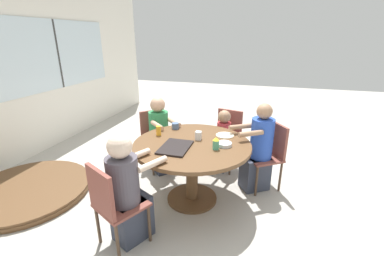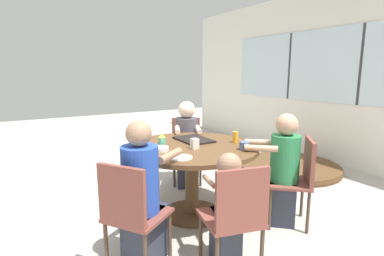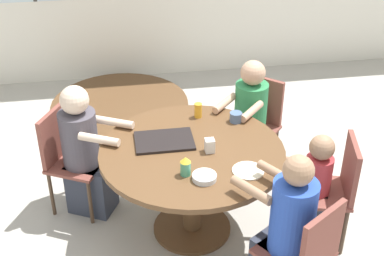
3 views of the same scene
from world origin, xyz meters
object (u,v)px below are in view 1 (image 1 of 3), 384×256
person_woman_green_shirt (259,151)px  bowl_white_shallow (224,144)px  folded_table_stack (28,190)px  coffee_mug (175,126)px  juice_glass (159,131)px  milk_carton_small (198,136)px  person_man_blue_shirt (160,138)px  chair_for_toddler (227,134)px  sippy_cup (216,143)px  chair_for_woman_green_shirt (270,150)px  person_toddler (223,142)px  person_man_teal_shirt (127,193)px  chair_for_man_teal_shirt (112,201)px  chair_for_man_blue_shirt (155,134)px

person_woman_green_shirt → bowl_white_shallow: (-0.46, 0.36, 0.24)m
person_woman_green_shirt → folded_table_stack: bearing=75.5°
coffee_mug → juice_glass: size_ratio=0.86×
folded_table_stack → milk_carton_small: bearing=-74.1°
person_woman_green_shirt → juice_glass: (-0.36, 1.18, 0.28)m
person_woman_green_shirt → bowl_white_shallow: person_woman_green_shirt is taller
milk_carton_small → person_man_blue_shirt: bearing=55.9°
chair_for_toddler → sippy_cup: size_ratio=6.17×
chair_for_woman_green_shirt → folded_table_stack: chair_for_woman_green_shirt is taller
chair_for_woman_green_shirt → person_toddler: person_toddler is taller
person_woman_green_shirt → person_man_blue_shirt: bearing=52.1°
chair_for_woman_green_shirt → bowl_white_shallow: chair_for_woman_green_shirt is taller
person_woman_green_shirt → juice_glass: bearing=73.4°
person_man_blue_shirt → bowl_white_shallow: bearing=103.1°
person_man_teal_shirt → person_toddler: size_ratio=1.22×
person_man_blue_shirt → person_toddler: bearing=149.5°
sippy_cup → chair_for_man_teal_shirt: bearing=137.8°
chair_for_woman_green_shirt → chair_for_toddler: same height
coffee_mug → milk_carton_small: bearing=-126.1°
chair_for_woman_green_shirt → person_woman_green_shirt: size_ratio=0.76×
person_toddler → milk_carton_small: bearing=90.9°
milk_carton_small → bowl_white_shallow: (-0.10, -0.32, -0.03)m
chair_for_woman_green_shirt → chair_for_toddler: size_ratio=1.00×
sippy_cup → chair_for_woman_green_shirt: bearing=-40.8°
milk_carton_small → bowl_white_shallow: milk_carton_small is taller
chair_for_woman_green_shirt → chair_for_man_teal_shirt: same height
person_man_teal_shirt → folded_table_stack: size_ratio=0.74×
chair_for_man_teal_shirt → milk_carton_small: size_ratio=8.59×
person_man_teal_shirt → coffee_mug: person_man_teal_shirt is taller
chair_for_man_teal_shirt → sippy_cup: size_ratio=6.17×
person_man_teal_shirt → coffee_mug: (1.18, -0.05, 0.27)m
bowl_white_shallow → person_man_teal_shirt: bearing=136.7°
chair_for_man_blue_shirt → chair_for_man_teal_shirt: (-1.62, -0.30, 0.00)m
chair_for_man_blue_shirt → person_man_blue_shirt: person_man_blue_shirt is taller
chair_for_man_blue_shirt → folded_table_stack: size_ratio=0.57×
chair_for_man_teal_shirt → person_toddler: size_ratio=0.95×
sippy_cup → bowl_white_shallow: sippy_cup is taller
person_man_blue_shirt → bowl_white_shallow: 1.19m
chair_for_man_blue_shirt → person_toddler: bearing=141.4°
juice_glass → chair_for_woman_green_shirt: bearing=-71.0°
person_woman_green_shirt → milk_carton_small: bearing=84.4°
coffee_mug → bowl_white_shallow: size_ratio=0.62×
sippy_cup → person_toddler: bearing=4.6°
coffee_mug → sippy_cup: (-0.49, -0.63, 0.03)m
person_man_blue_shirt → juice_glass: person_man_blue_shirt is taller
chair_for_toddler → juice_glass: 1.17m
juice_glass → milk_carton_small: (-0.00, -0.50, -0.01)m
chair_for_man_teal_shirt → folded_table_stack: chair_for_man_teal_shirt is taller
person_man_teal_shirt → bowl_white_shallow: (0.80, -0.76, 0.25)m
chair_for_man_teal_shirt → juice_glass: size_ratio=7.34×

